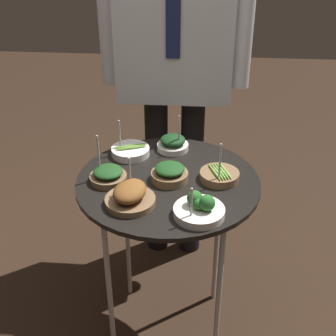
{
  "coord_description": "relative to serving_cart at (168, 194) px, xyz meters",
  "views": [
    {
      "loc": [
        0.12,
        -1.43,
        1.68
      ],
      "look_at": [
        0.0,
        0.0,
        0.83
      ],
      "focal_mm": 50.0,
      "sensor_mm": 36.0,
      "label": 1
    }
  ],
  "objects": [
    {
      "name": "bowl_spinach_back_right",
      "position": [
        -0.21,
        -0.02,
        0.09
      ],
      "size": [
        0.13,
        0.13,
        0.17
      ],
      "color": "brown",
      "rests_on": "serving_cart"
    },
    {
      "name": "bowl_spinach_front_right",
      "position": [
        -0.0,
        0.23,
        0.09
      ],
      "size": [
        0.13,
        0.13,
        0.16
      ],
      "color": "silver",
      "rests_on": "serving_cart"
    },
    {
      "name": "bowl_asparagus_front_center",
      "position": [
        -0.16,
        0.18,
        0.08
      ],
      "size": [
        0.15,
        0.15,
        0.14
      ],
      "color": "white",
      "rests_on": "serving_cart"
    },
    {
      "name": "waiter_figure",
      "position": [
        -0.02,
        0.56,
        0.41
      ],
      "size": [
        0.66,
        0.25,
        1.78
      ],
      "color": "black",
      "rests_on": "ground_plane"
    },
    {
      "name": "bowl_broccoli_mid_left",
      "position": [
        0.12,
        -0.21,
        0.09
      ],
      "size": [
        0.17,
        0.17,
        0.13
      ],
      "color": "silver",
      "rests_on": "serving_cart"
    },
    {
      "name": "bowl_asparagus_front_left",
      "position": [
        0.18,
        0.02,
        0.08
      ],
      "size": [
        0.14,
        0.14,
        0.17
      ],
      "color": "brown",
      "rests_on": "serving_cart"
    },
    {
      "name": "ground_plane",
      "position": [
        0.0,
        0.0,
        -0.72
      ],
      "size": [
        8.0,
        8.0,
        0.0
      ],
      "primitive_type": "plane",
      "color": "black"
    },
    {
      "name": "bowl_spinach_near_rim",
      "position": [
        0.01,
        -0.0,
        0.09
      ],
      "size": [
        0.13,
        0.13,
        0.06
      ],
      "color": "brown",
      "rests_on": "serving_cart"
    },
    {
      "name": "serving_cart",
      "position": [
        0.0,
        0.0,
        0.0
      ],
      "size": [
        0.67,
        0.67,
        0.78
      ],
      "color": "black",
      "rests_on": "ground_plane"
    },
    {
      "name": "bowl_roast_mid_right",
      "position": [
        -0.11,
        -0.16,
        0.09
      ],
      "size": [
        0.17,
        0.17,
        0.15
      ],
      "color": "brown",
      "rests_on": "serving_cart"
    }
  ]
}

